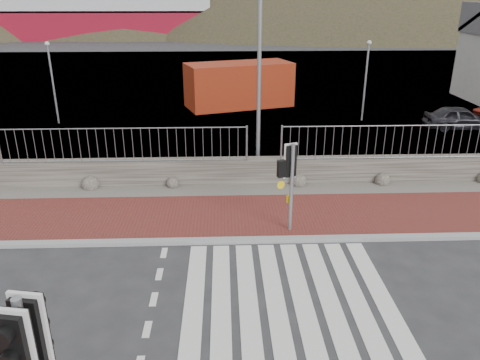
{
  "coord_description": "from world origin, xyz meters",
  "views": [
    {
      "loc": [
        -1.4,
        -8.22,
        6.35
      ],
      "look_at": [
        -0.99,
        3.0,
        1.83
      ],
      "focal_mm": 35.0,
      "sensor_mm": 36.0,
      "label": 1
    }
  ],
  "objects_px": {
    "traffic_signal_near": "(28,357)",
    "streetlight": "(264,47)",
    "shipping_container": "(239,85)",
    "car_a": "(460,118)",
    "traffic_signal_far": "(291,169)",
    "ferry": "(67,0)"
  },
  "relations": [
    {
      "from": "traffic_signal_near",
      "to": "streetlight",
      "type": "xyz_separation_m",
      "value": [
        3.81,
        11.76,
        2.38
      ]
    },
    {
      "from": "shipping_container",
      "to": "car_a",
      "type": "xyz_separation_m",
      "value": [
        10.76,
        -5.51,
        -0.7
      ]
    },
    {
      "from": "streetlight",
      "to": "shipping_container",
      "type": "xyz_separation_m",
      "value": [
        -0.44,
        11.41,
        -3.35
      ]
    },
    {
      "from": "streetlight",
      "to": "car_a",
      "type": "relative_size",
      "value": 2.43
    },
    {
      "from": "traffic_signal_far",
      "to": "shipping_container",
      "type": "distance_m",
      "value": 16.01
    },
    {
      "from": "ferry",
      "to": "traffic_signal_near",
      "type": "height_order",
      "value": "ferry"
    },
    {
      "from": "streetlight",
      "to": "traffic_signal_near",
      "type": "bearing_deg",
      "value": -105.82
    },
    {
      "from": "streetlight",
      "to": "ferry",
      "type": "bearing_deg",
      "value": 114.53
    },
    {
      "from": "ferry",
      "to": "car_a",
      "type": "bearing_deg",
      "value": -57.03
    },
    {
      "from": "ferry",
      "to": "streetlight",
      "type": "xyz_separation_m",
      "value": [
        24.66,
        -59.81,
        -0.74
      ]
    },
    {
      "from": "car_a",
      "to": "shipping_container",
      "type": "bearing_deg",
      "value": 66.81
    },
    {
      "from": "traffic_signal_near",
      "to": "traffic_signal_far",
      "type": "bearing_deg",
      "value": 69.88
    },
    {
      "from": "shipping_container",
      "to": "car_a",
      "type": "bearing_deg",
      "value": -45.31
    },
    {
      "from": "ferry",
      "to": "shipping_container",
      "type": "relative_size",
      "value": 8.19
    },
    {
      "from": "ferry",
      "to": "car_a",
      "type": "distance_m",
      "value": 64.44
    },
    {
      "from": "traffic_signal_far",
      "to": "streetlight",
      "type": "xyz_separation_m",
      "value": [
        -0.41,
        4.57,
        2.71
      ]
    },
    {
      "from": "ferry",
      "to": "car_a",
      "type": "height_order",
      "value": "ferry"
    },
    {
      "from": "ferry",
      "to": "traffic_signal_near",
      "type": "xyz_separation_m",
      "value": [
        20.84,
        -71.57,
        -3.12
      ]
    },
    {
      "from": "traffic_signal_far",
      "to": "streetlight",
      "type": "distance_m",
      "value": 5.32
    },
    {
      "from": "shipping_container",
      "to": "car_a",
      "type": "distance_m",
      "value": 12.11
    },
    {
      "from": "car_a",
      "to": "streetlight",
      "type": "bearing_deg",
      "value": 123.66
    },
    {
      "from": "ferry",
      "to": "shipping_container",
      "type": "height_order",
      "value": "ferry"
    }
  ]
}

